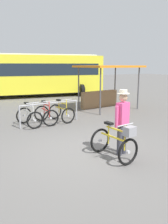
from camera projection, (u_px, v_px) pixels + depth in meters
ground_plane at (85, 151)px, 6.25m from camera, size 80.00×80.00×0.00m
bike_rack_rail at (50, 108)px, 8.93m from camera, size 2.50×0.29×0.88m
racked_bike_white at (29, 117)px, 8.70m from camera, size 0.83×1.19×0.97m
racked_bike_red at (46, 115)px, 9.08m from camera, size 0.71×1.14×0.98m
racked_bike_yellow at (61, 113)px, 9.45m from camera, size 0.85×1.22×0.98m
featured_bicycle at (116, 142)px, 5.61m from camera, size 0.81×1.22×0.97m
person_with_featured_bike at (122, 120)px, 5.82m from camera, size 0.51×0.32×1.72m
bus_distant at (35, 73)px, 16.72m from camera, size 10.25×4.32×3.08m
market_stall at (104, 83)px, 12.11m from camera, size 3.37×2.68×2.30m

